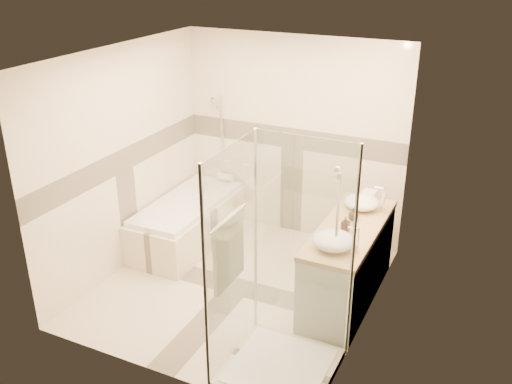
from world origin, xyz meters
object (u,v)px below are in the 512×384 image
at_px(vessel_sink_near, 362,202).
at_px(vessel_sink_far, 334,240).
at_px(vanity, 348,263).
at_px(shower_enclosure, 272,316).
at_px(amenity_bottle_a, 345,224).
at_px(amenity_bottle_b, 353,214).
at_px(bathtub, 188,219).

height_order(vessel_sink_near, vessel_sink_far, vessel_sink_far).
bearing_deg(vessel_sink_far, vanity, 87.69).
relative_size(vanity, vessel_sink_far, 4.14).
bearing_deg(shower_enclosure, amenity_bottle_a, 76.59).
xyz_separation_m(vanity, amenity_bottle_a, (-0.02, -0.13, 0.50)).
bearing_deg(shower_enclosure, vessel_sink_far, 70.63).
bearing_deg(amenity_bottle_b, vessel_sink_far, -90.00).
relative_size(vessel_sink_near, vessel_sink_far, 0.94).
bearing_deg(amenity_bottle_b, vessel_sink_near, 90.00).
height_order(vessel_sink_far, amenity_bottle_b, vessel_sink_far).
distance_m(vessel_sink_far, amenity_bottle_a, 0.37).
distance_m(vessel_sink_near, amenity_bottle_b, 0.31).
bearing_deg(vanity, bathtub, 170.75).
height_order(vanity, vessel_sink_far, vessel_sink_far).
distance_m(shower_enclosure, vessel_sink_far, 0.92).
bearing_deg(bathtub, amenity_bottle_a, -12.62).
distance_m(vessel_sink_near, amenity_bottle_a, 0.58).
relative_size(vanity, amenity_bottle_a, 10.44).
xyz_separation_m(bathtub, vessel_sink_far, (2.13, -0.84, 0.62)).
relative_size(bathtub, vessel_sink_far, 4.34).
relative_size(vessel_sink_near, amenity_bottle_b, 2.72).
bearing_deg(bathtub, vessel_sink_far, -21.64).
bearing_deg(amenity_bottle_a, vessel_sink_far, -90.00).
xyz_separation_m(bathtub, vessel_sink_near, (2.13, 0.10, 0.62)).
height_order(bathtub, amenity_bottle_a, amenity_bottle_a).
bearing_deg(bathtub, vanity, -9.25).
distance_m(bathtub, vessel_sink_far, 2.37).
height_order(vanity, vessel_sink_near, vessel_sink_near).
height_order(shower_enclosure, vessel_sink_far, shower_enclosure).
xyz_separation_m(vessel_sink_near, vessel_sink_far, (0.00, -0.95, 0.00)).
bearing_deg(bathtub, amenity_bottle_b, -5.54).
height_order(bathtub, vessel_sink_near, vessel_sink_near).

